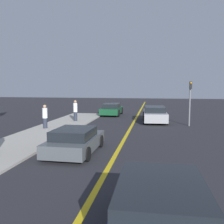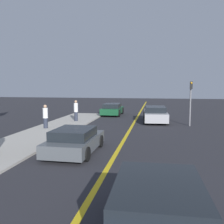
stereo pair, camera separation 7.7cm
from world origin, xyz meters
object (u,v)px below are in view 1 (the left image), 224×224
(car_ahead_center, at_px, (75,141))
(traffic_light, at_px, (190,98))
(pedestrian_by_sign, at_px, (75,111))
(car_far_distant, at_px, (155,114))
(car_parked_left_lot, at_px, (112,109))
(pedestrian_far_standing, at_px, (45,117))
(car_near_right_lane, at_px, (161,216))

(car_ahead_center, relative_size, traffic_light, 1.15)
(pedestrian_by_sign, bearing_deg, car_far_distant, 11.00)
(traffic_light, bearing_deg, car_parked_left_lot, 140.37)
(pedestrian_far_standing, xyz_separation_m, traffic_light, (10.09, 3.29, 1.18))
(pedestrian_far_standing, height_order, traffic_light, traffic_light)
(car_parked_left_lot, xyz_separation_m, pedestrian_by_sign, (-2.15, -5.33, 0.37))
(pedestrian_far_standing, bearing_deg, pedestrian_by_sign, 75.16)
(traffic_light, bearing_deg, pedestrian_by_sign, 177.29)
(car_ahead_center, distance_m, traffic_light, 10.75)
(car_ahead_center, relative_size, pedestrian_by_sign, 2.24)
(car_ahead_center, bearing_deg, car_far_distant, 71.85)
(car_far_distant, distance_m, pedestrian_by_sign, 6.65)
(car_ahead_center, distance_m, pedestrian_by_sign, 9.57)
(car_far_distant, relative_size, traffic_light, 1.38)
(car_far_distant, height_order, pedestrian_by_sign, pedestrian_by_sign)
(car_near_right_lane, height_order, car_ahead_center, car_near_right_lane)
(pedestrian_far_standing, relative_size, traffic_light, 0.49)
(car_parked_left_lot, bearing_deg, car_ahead_center, -86.53)
(car_near_right_lane, xyz_separation_m, car_far_distant, (-0.10, 16.58, -0.01))
(car_parked_left_lot, xyz_separation_m, pedestrian_far_standing, (-3.14, -9.05, 0.32))
(pedestrian_by_sign, bearing_deg, car_ahead_center, -72.13)
(car_far_distant, height_order, pedestrian_far_standing, pedestrian_far_standing)
(car_ahead_center, relative_size, car_parked_left_lot, 0.98)
(car_ahead_center, distance_m, pedestrian_far_standing, 6.66)
(pedestrian_far_standing, height_order, pedestrian_by_sign, pedestrian_by_sign)
(pedestrian_by_sign, distance_m, traffic_light, 9.19)
(car_near_right_lane, xyz_separation_m, car_ahead_center, (-3.69, 6.21, -0.10))
(car_near_right_lane, relative_size, pedestrian_far_standing, 2.50)
(car_parked_left_lot, bearing_deg, car_near_right_lane, -77.41)
(car_far_distant, xyz_separation_m, car_parked_left_lot, (-4.37, 4.06, -0.05))
(car_parked_left_lot, bearing_deg, traffic_light, -39.25)
(car_far_distant, bearing_deg, car_ahead_center, -112.36)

